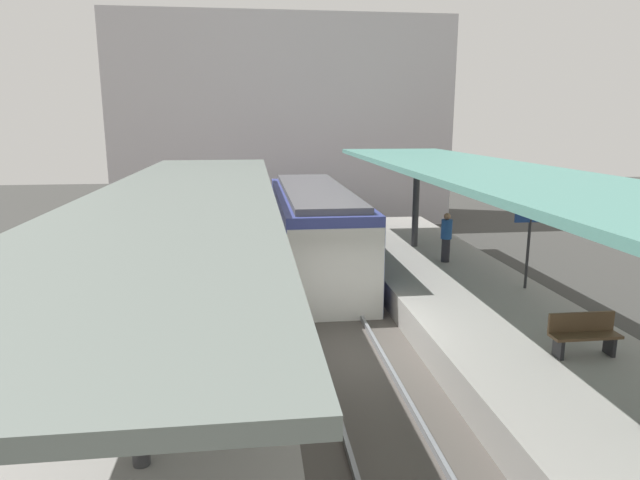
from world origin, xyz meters
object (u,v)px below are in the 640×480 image
at_px(platform_sign, 529,232).
at_px(passenger_near_bench, 446,237).
at_px(platform_bench, 583,333).
at_px(commuter_train, 315,231).

bearing_deg(platform_sign, passenger_near_bench, 111.49).
height_order(platform_sign, passenger_near_bench, platform_sign).
xyz_separation_m(platform_bench, passenger_near_bench, (-0.17, 7.55, 0.39)).
bearing_deg(platform_bench, commuter_train, 114.06).
xyz_separation_m(commuter_train, platform_sign, (5.38, -5.26, 0.90)).
xyz_separation_m(platform_bench, platform_sign, (1.06, 4.42, 1.16)).
distance_m(commuter_train, platform_bench, 10.60).
bearing_deg(platform_bench, passenger_near_bench, 91.31).
bearing_deg(commuter_train, platform_sign, -44.35).
bearing_deg(commuter_train, platform_bench, -65.94).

